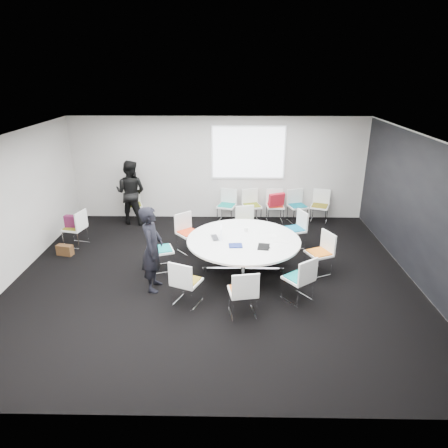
{
  "coord_description": "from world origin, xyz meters",
  "views": [
    {
      "loc": [
        0.33,
        -7.17,
        3.99
      ],
      "look_at": [
        0.2,
        0.4,
        1.0
      ],
      "focal_mm": 32.0,
      "sensor_mm": 36.0,
      "label": 1
    }
  ],
  "objects_px": {
    "chair_person_back": "(134,211)",
    "chair_back_b": "(252,212)",
    "cup": "(246,230)",
    "brown_bag": "(65,250)",
    "chair_back_a": "(227,212)",
    "person_back": "(131,192)",
    "chair_ring_b": "(294,236)",
    "laptop": "(217,237)",
    "conference_table": "(243,247)",
    "chair_spare_left": "(76,235)",
    "person_main": "(152,249)",
    "chair_ring_f": "(187,290)",
    "chair_ring_d": "(188,240)",
    "chair_ring_g": "(243,300)",
    "maroon_bag": "(73,221)",
    "chair_ring_e": "(162,257)",
    "chair_ring_h": "(298,287)",
    "chair_ring_c": "(247,232)",
    "chair_back_c": "(275,212)",
    "chair_ring_a": "(319,261)",
    "chair_back_d": "(297,212)",
    "chair_back_e": "(319,212)"
  },
  "relations": [
    {
      "from": "chair_person_back",
      "to": "chair_back_b",
      "type": "bearing_deg",
      "value": 161.39
    },
    {
      "from": "cup",
      "to": "brown_bag",
      "type": "height_order",
      "value": "cup"
    },
    {
      "from": "chair_back_a",
      "to": "person_back",
      "type": "height_order",
      "value": "person_back"
    },
    {
      "from": "chair_ring_b",
      "to": "laptop",
      "type": "distance_m",
      "value": 2.18
    },
    {
      "from": "conference_table",
      "to": "chair_spare_left",
      "type": "height_order",
      "value": "chair_spare_left"
    },
    {
      "from": "person_main",
      "to": "chair_ring_f",
      "type": "bearing_deg",
      "value": -126.7
    },
    {
      "from": "conference_table",
      "to": "chair_ring_d",
      "type": "xyz_separation_m",
      "value": [
        -1.24,
        0.98,
        -0.27
      ]
    },
    {
      "from": "chair_ring_d",
      "to": "chair_ring_g",
      "type": "relative_size",
      "value": 1.0
    },
    {
      "from": "person_main",
      "to": "person_back",
      "type": "xyz_separation_m",
      "value": [
        -1.22,
        3.46,
        0.04
      ]
    },
    {
      "from": "maroon_bag",
      "to": "chair_ring_e",
      "type": "bearing_deg",
      "value": -27.36
    },
    {
      "from": "chair_person_back",
      "to": "person_back",
      "type": "xyz_separation_m",
      "value": [
        0.01,
        -0.16,
        0.59
      ]
    },
    {
      "from": "chair_ring_b",
      "to": "chair_ring_h",
      "type": "relative_size",
      "value": 1.0
    },
    {
      "from": "chair_ring_d",
      "to": "chair_back_a",
      "type": "distance_m",
      "value": 2.12
    },
    {
      "from": "chair_ring_c",
      "to": "chair_back_c",
      "type": "distance_m",
      "value": 1.66
    },
    {
      "from": "chair_ring_h",
      "to": "chair_ring_c",
      "type": "bearing_deg",
      "value": 71.34
    },
    {
      "from": "chair_ring_f",
      "to": "chair_spare_left",
      "type": "height_order",
      "value": "same"
    },
    {
      "from": "conference_table",
      "to": "cup",
      "type": "relative_size",
      "value": 25.61
    },
    {
      "from": "laptop",
      "to": "cup",
      "type": "height_order",
      "value": "cup"
    },
    {
      "from": "chair_ring_d",
      "to": "brown_bag",
      "type": "relative_size",
      "value": 2.44
    },
    {
      "from": "conference_table",
      "to": "chair_ring_a",
      "type": "height_order",
      "value": "chair_ring_a"
    },
    {
      "from": "chair_ring_d",
      "to": "chair_ring_e",
      "type": "relative_size",
      "value": 1.0
    },
    {
      "from": "chair_ring_b",
      "to": "brown_bag",
      "type": "xyz_separation_m",
      "value": [
        -5.25,
        -0.52,
        -0.16
      ]
    },
    {
      "from": "chair_ring_h",
      "to": "conference_table",
      "type": "bearing_deg",
      "value": 94.64
    },
    {
      "from": "chair_ring_c",
      "to": "chair_ring_e",
      "type": "bearing_deg",
      "value": 22.61
    },
    {
      "from": "chair_back_c",
      "to": "chair_spare_left",
      "type": "bearing_deg",
      "value": 16.53
    },
    {
      "from": "chair_ring_e",
      "to": "chair_back_a",
      "type": "distance_m",
      "value": 3.14
    },
    {
      "from": "conference_table",
      "to": "person_back",
      "type": "xyz_separation_m",
      "value": [
        -2.94,
        2.75,
        0.32
      ]
    },
    {
      "from": "person_back",
      "to": "cup",
      "type": "distance_m",
      "value": 3.82
    },
    {
      "from": "conference_table",
      "to": "chair_back_d",
      "type": "bearing_deg",
      "value": 61.79
    },
    {
      "from": "brown_bag",
      "to": "chair_ring_g",
      "type": "bearing_deg",
      "value": -29.77
    },
    {
      "from": "chair_ring_b",
      "to": "maroon_bag",
      "type": "relative_size",
      "value": 2.2
    },
    {
      "from": "chair_ring_c",
      "to": "chair_ring_h",
      "type": "xyz_separation_m",
      "value": [
        0.85,
        -2.57,
        0.0
      ]
    },
    {
      "from": "chair_ring_h",
      "to": "chair_back_b",
      "type": "xyz_separation_m",
      "value": [
        -0.66,
        4.01,
        0.0
      ]
    },
    {
      "from": "maroon_bag",
      "to": "conference_table",
      "type": "bearing_deg",
      "value": -17.22
    },
    {
      "from": "chair_back_b",
      "to": "chair_back_d",
      "type": "relative_size",
      "value": 1.0
    },
    {
      "from": "person_main",
      "to": "laptop",
      "type": "height_order",
      "value": "person_main"
    },
    {
      "from": "chair_ring_e",
      "to": "laptop",
      "type": "height_order",
      "value": "chair_ring_e"
    },
    {
      "from": "maroon_bag",
      "to": "chair_back_b",
      "type": "bearing_deg",
      "value": 21.59
    },
    {
      "from": "chair_back_c",
      "to": "cup",
      "type": "xyz_separation_m",
      "value": [
        -0.89,
        -2.52,
        0.5
      ]
    },
    {
      "from": "chair_ring_d",
      "to": "chair_ring_h",
      "type": "xyz_separation_m",
      "value": [
        2.21,
        -2.07,
        0.0
      ]
    },
    {
      "from": "chair_back_c",
      "to": "cup",
      "type": "bearing_deg",
      "value": 68.05
    },
    {
      "from": "person_main",
      "to": "chair_back_a",
      "type": "bearing_deg",
      "value": -18.8
    },
    {
      "from": "chair_ring_e",
      "to": "chair_ring_g",
      "type": "bearing_deg",
      "value": 25.75
    },
    {
      "from": "chair_back_c",
      "to": "laptop",
      "type": "distance_m",
      "value": 3.27
    },
    {
      "from": "chair_ring_h",
      "to": "chair_back_e",
      "type": "height_order",
      "value": "same"
    },
    {
      "from": "chair_back_e",
      "to": "chair_ring_e",
      "type": "bearing_deg",
      "value": 56.28
    },
    {
      "from": "chair_ring_c",
      "to": "chair_ring_f",
      "type": "height_order",
      "value": "same"
    },
    {
      "from": "conference_table",
      "to": "chair_ring_g",
      "type": "bearing_deg",
      "value": -91.85
    },
    {
      "from": "chair_person_back",
      "to": "chair_back_e",
      "type": "bearing_deg",
      "value": 161.38
    },
    {
      "from": "person_main",
      "to": "chair_person_back",
      "type": "bearing_deg",
      "value": 20.19
    }
  ]
}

